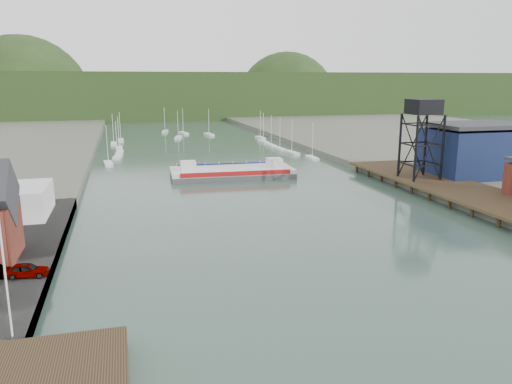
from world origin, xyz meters
TOP-DOWN VIEW (x-y plane):
  - ground at (0.00, 0.00)m, footprint 600.00×600.00m
  - east_pier at (37.00, 45.00)m, footprint 14.00×70.00m
  - flagpole at (-33.00, 10.00)m, footprint 0.16×0.16m
  - lift_tower at (35.00, 58.00)m, footprint 6.50×6.50m
  - blue_shed at (50.00, 60.00)m, footprint 20.50×14.50m
  - marina_sailboats at (0.08, 138.46)m, footprint 57.71×92.65m
  - distant_hills at (-3.98, 301.35)m, footprint 500.00×120.00m
  - chain_ferry at (0.44, 79.91)m, footprint 28.35×12.53m
  - car_west_a at (-34.02, 23.22)m, footprint 4.60×2.24m

SIDE VIEW (x-z plane):
  - ground at x=0.00m, z-range 0.00..0.00m
  - marina_sailboats at x=0.08m, z-range -0.10..0.80m
  - chain_ferry at x=0.44m, z-range -0.86..3.16m
  - east_pier at x=37.00m, z-range 0.67..3.12m
  - car_west_a at x=-34.02m, z-range 1.60..3.11m
  - blue_shed at x=50.00m, z-range 1.41..12.71m
  - flagpole at x=-33.00m, z-range 1.60..13.60m
  - distant_hills at x=-3.98m, z-range -29.62..50.38m
  - lift_tower at x=35.00m, z-range 7.65..23.65m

